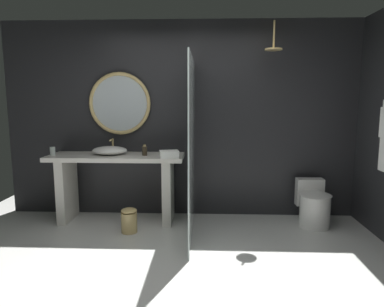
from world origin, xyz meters
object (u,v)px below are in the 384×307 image
waste_bin (129,220)px  tumbler_cup (53,151)px  round_wall_mirror (120,104)px  toilet (313,206)px  vessel_sink (110,150)px  rain_shower_head (274,47)px  folded_hand_towel (169,154)px  soap_dispenser (145,151)px

waste_bin → tumbler_cup: bearing=161.3°
round_wall_mirror → toilet: size_ratio=1.48×
vessel_sink → tumbler_cup: bearing=-173.5°
round_wall_mirror → rain_shower_head: (1.95, -0.32, 0.68)m
rain_shower_head → toilet: rain_shower_head is taller
vessel_sink → round_wall_mirror: (0.09, 0.25, 0.59)m
tumbler_cup → folded_hand_towel: bearing=-4.9°
toilet → rain_shower_head: bearing=177.1°
waste_bin → toilet: bearing=8.4°
tumbler_cup → toilet: 3.38m
tumbler_cup → rain_shower_head: rain_shower_head is taller
waste_bin → folded_hand_towel: size_ratio=1.32×
soap_dispenser → toilet: 2.24m
soap_dispenser → round_wall_mirror: bearing=140.9°
soap_dispenser → round_wall_mirror: (-0.37, 0.30, 0.59)m
tumbler_cup → toilet: size_ratio=0.19×
rain_shower_head → vessel_sink: bearing=178.1°
tumbler_cup → folded_hand_towel: (1.50, -0.13, -0.01)m
rain_shower_head → toilet: 2.03m
tumbler_cup → folded_hand_towel: 1.51m
waste_bin → folded_hand_towel: 0.92m
soap_dispenser → waste_bin: 0.88m
rain_shower_head → waste_bin: rain_shower_head is taller
round_wall_mirror → toilet: 2.83m
soap_dispenser → rain_shower_head: 2.02m
rain_shower_head → toilet: size_ratio=0.61×
soap_dispenser → waste_bin: size_ratio=0.47×
toilet → folded_hand_towel: bearing=-176.3°
vessel_sink → waste_bin: (0.33, -0.43, -0.78)m
soap_dispenser → rain_shower_head: rain_shower_head is taller
vessel_sink → tumbler_cup: size_ratio=4.14×
vessel_sink → folded_hand_towel: (0.79, -0.21, -0.01)m
soap_dispenser → tumbler_cup: bearing=-178.7°
folded_hand_towel → waste_bin: bearing=-154.6°
round_wall_mirror → folded_hand_towel: bearing=-33.3°
vessel_sink → soap_dispenser: vessel_sink is taller
toilet → vessel_sink: bearing=177.9°
round_wall_mirror → toilet: (2.51, -0.34, -1.27)m
vessel_sink → rain_shower_head: bearing=-1.9°
rain_shower_head → waste_bin: size_ratio=1.15×
vessel_sink → waste_bin: 0.95m
toilet → folded_hand_towel: size_ratio=2.46×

